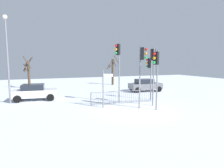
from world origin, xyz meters
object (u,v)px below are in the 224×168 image
Objects in this scene: bare_tree_centre at (113,71)px; car_white_far at (35,92)px; traffic_light_foreground_right at (142,63)px; car_grey_near at (145,85)px; traffic_light_rear_left at (153,63)px; traffic_light_rear_right at (118,59)px; traffic_light_foreground_left at (150,69)px; traffic_light_mid_left at (156,67)px; street_lamp at (7,51)px; bare_tree_right at (29,73)px; direction_sign_post at (104,87)px.

car_white_far is at bearing -142.60° from bare_tree_centre.
traffic_light_foreground_right is 8.92m from car_grey_near.
traffic_light_rear_left reaches higher than car_white_far.
traffic_light_rear_left is 10.85m from car_white_far.
traffic_light_rear_left reaches higher than bare_tree_centre.
traffic_light_rear_right reaches higher than traffic_light_foreground_right.
traffic_light_foreground_right is at bearing -34.73° from car_white_far.
traffic_light_foreground_left is 3.38m from traffic_light_rear_right.
traffic_light_foreground_right reaches higher than traffic_light_foreground_left.
traffic_light_rear_right is (-2.22, 1.78, 0.32)m from traffic_light_rear_left.
traffic_light_mid_left is (-0.66, -1.42, -0.22)m from traffic_light_rear_left.
traffic_light_mid_left is at bearing -32.06° from street_lamp.
traffic_light_mid_left is 1.01× the size of bare_tree_right.
traffic_light_rear_right is 8.24m from car_white_far.
traffic_light_mid_left is 1.09× the size of car_white_far.
bare_tree_right is (-0.90, 8.50, 1.33)m from car_white_far.
street_lamp is at bearing 165.18° from direction_sign_post.
traffic_light_foreground_right is at bearing 174.56° from traffic_light_rear_right.
traffic_light_rear_right is at bearing -25.03° from car_white_far.
traffic_light_rear_right is at bearing 153.97° from traffic_light_foreground_left.
traffic_light_rear_right is at bearing -58.54° from bare_tree_right.
traffic_light_rear_right reaches higher than bare_tree_centre.
traffic_light_foreground_left is at bearing -14.61° from car_white_far.
bare_tree_right is (-11.86, 0.13, -0.09)m from bare_tree_centre.
car_grey_near is 0.92× the size of bare_tree_right.
direction_sign_post is 14.75m from bare_tree_right.
car_white_far is 0.92× the size of bare_tree_right.
car_white_far is at bearing 34.73° from traffic_light_rear_right.
direction_sign_post is 0.66× the size of bare_tree_right.
bare_tree_centre is at bearing 35.24° from street_lamp.
direction_sign_post is 7.13m from car_white_far.
bare_tree_centre is at bearing -31.90° from traffic_light_mid_left.
direction_sign_post is at bearing -31.59° from street_lamp.
car_white_far is 0.88× the size of bare_tree_centre.
traffic_light_rear_right is at bearing -109.31° from bare_tree_centre.
street_lamp reaches higher than traffic_light_foreground_right.
street_lamp is at bearing 160.69° from traffic_light_rear_left.
traffic_light_foreground_left is at bearing 68.47° from traffic_light_rear_left.
traffic_light_mid_left is at bearing -35.56° from car_white_far.
street_lamp reaches higher than traffic_light_mid_left.
car_grey_near is at bearing -30.28° from bare_tree_right.
direction_sign_post is at bearing -39.65° from car_white_far.
bare_tree_right is (-8.43, 14.79, -1.30)m from traffic_light_foreground_right.
car_grey_near is (7.15, 5.85, -0.83)m from direction_sign_post.
car_grey_near is at bearing 6.41° from street_lamp.
traffic_light_foreground_right reaches higher than traffic_light_mid_left.
traffic_light_foreground_left reaches higher than car_white_far.
street_lamp is (-8.58, 3.15, 0.71)m from traffic_light_rear_right.
bare_tree_right is (-9.79, 14.15, -1.27)m from traffic_light_rear_left.
street_lamp is 1.71× the size of bare_tree_right.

